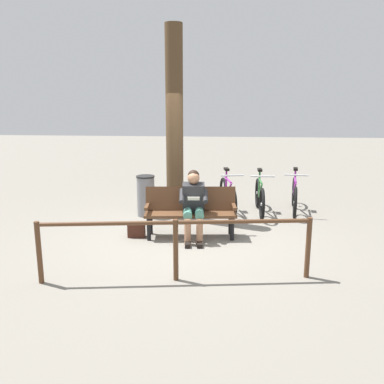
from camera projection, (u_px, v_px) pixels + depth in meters
ground_plane at (188, 240)px, 7.06m from camera, size 40.00×40.00×0.00m
bench at (191, 208)px, 7.18m from camera, size 1.64×0.62×0.87m
person_reading at (194, 202)px, 6.98m from camera, size 0.52×0.79×1.20m
handbag at (136, 230)px, 7.18m from camera, size 0.31×0.15×0.24m
tree_trunk at (174, 125)px, 8.01m from camera, size 0.34×0.34×3.79m
litter_bin at (146, 196)px, 8.44m from camera, size 0.38×0.38×0.85m
bicycle_orange at (294, 195)px, 8.76m from camera, size 0.48×1.67×0.94m
bicycle_red at (260, 197)px, 8.64m from camera, size 0.48×1.68×0.94m
bicycle_black at (228, 196)px, 8.72m from camera, size 0.52×1.66×0.94m
railing_fence at (176, 237)px, 5.36m from camera, size 3.62×0.56×0.85m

